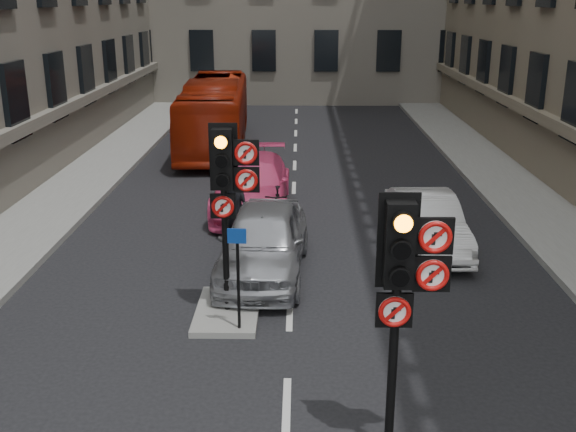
{
  "coord_description": "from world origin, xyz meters",
  "views": [
    {
      "loc": [
        0.17,
        -6.74,
        5.84
      ],
      "look_at": [
        -0.0,
        3.16,
        2.6
      ],
      "focal_mm": 42.0,
      "sensor_mm": 36.0,
      "label": 1
    }
  ],
  "objects_px": {
    "car_white": "(426,222)",
    "motorcycle": "(277,211)",
    "car_pink": "(252,184)",
    "bus_red": "(215,114)",
    "signal_far": "(228,179)",
    "info_sign": "(238,265)",
    "motorcyclist": "(236,210)",
    "signal_near": "(405,272)",
    "car_silver": "(264,241)"
  },
  "relations": [
    {
      "from": "signal_far",
      "to": "motorcyclist",
      "type": "bearing_deg",
      "value": 93.6
    },
    {
      "from": "car_silver",
      "to": "car_white",
      "type": "distance_m",
      "value": 4.18
    },
    {
      "from": "motorcycle",
      "to": "car_white",
      "type": "bearing_deg",
      "value": -15.48
    },
    {
      "from": "car_white",
      "to": "motorcycle",
      "type": "relative_size",
      "value": 2.11
    },
    {
      "from": "car_pink",
      "to": "motorcyclist",
      "type": "relative_size",
      "value": 2.87
    },
    {
      "from": "car_pink",
      "to": "bus_red",
      "type": "relative_size",
      "value": 0.52
    },
    {
      "from": "car_pink",
      "to": "info_sign",
      "type": "xyz_separation_m",
      "value": [
        0.27,
        -7.51,
        0.62
      ]
    },
    {
      "from": "car_white",
      "to": "signal_near",
      "type": "bearing_deg",
      "value": -105.71
    },
    {
      "from": "signal_near",
      "to": "motorcyclist",
      "type": "relative_size",
      "value": 2.0
    },
    {
      "from": "car_silver",
      "to": "info_sign",
      "type": "height_order",
      "value": "info_sign"
    },
    {
      "from": "car_white",
      "to": "motorcyclist",
      "type": "xyz_separation_m",
      "value": [
        -4.59,
        0.16,
        0.23
      ]
    },
    {
      "from": "car_silver",
      "to": "motorcyclist",
      "type": "height_order",
      "value": "motorcyclist"
    },
    {
      "from": "signal_near",
      "to": "info_sign",
      "type": "bearing_deg",
      "value": 126.79
    },
    {
      "from": "car_white",
      "to": "bus_red",
      "type": "distance_m",
      "value": 13.15
    },
    {
      "from": "signal_near",
      "to": "car_pink",
      "type": "distance_m",
      "value": 11.18
    },
    {
      "from": "signal_far",
      "to": "info_sign",
      "type": "xyz_separation_m",
      "value": [
        0.21,
        -0.81,
        -1.34
      ]
    },
    {
      "from": "car_silver",
      "to": "car_pink",
      "type": "distance_m",
      "value": 4.73
    },
    {
      "from": "bus_red",
      "to": "motorcyclist",
      "type": "bearing_deg",
      "value": -83.49
    },
    {
      "from": "bus_red",
      "to": "signal_far",
      "type": "bearing_deg",
      "value": -84.95
    },
    {
      "from": "signal_far",
      "to": "motorcycle",
      "type": "distance_m",
      "value": 5.29
    },
    {
      "from": "car_pink",
      "to": "info_sign",
      "type": "relative_size",
      "value": 2.67
    },
    {
      "from": "car_white",
      "to": "bus_red",
      "type": "relative_size",
      "value": 0.41
    },
    {
      "from": "signal_near",
      "to": "bus_red",
      "type": "bearing_deg",
      "value": 103.87
    },
    {
      "from": "signal_near",
      "to": "car_pink",
      "type": "relative_size",
      "value": 0.7
    },
    {
      "from": "car_white",
      "to": "bus_red",
      "type": "bearing_deg",
      "value": 116.68
    },
    {
      "from": "signal_far",
      "to": "motorcycle",
      "type": "xyz_separation_m",
      "value": [
        0.71,
        4.79,
        -2.13
      ]
    },
    {
      "from": "signal_far",
      "to": "signal_near",
      "type": "bearing_deg",
      "value": -56.98
    },
    {
      "from": "signal_far",
      "to": "car_silver",
      "type": "xyz_separation_m",
      "value": [
        0.51,
        2.01,
        -1.94
      ]
    },
    {
      "from": "car_silver",
      "to": "car_white",
      "type": "relative_size",
      "value": 1.11
    },
    {
      "from": "car_white",
      "to": "info_sign",
      "type": "xyz_separation_m",
      "value": [
        -4.14,
        -4.46,
        0.7
      ]
    },
    {
      "from": "signal_far",
      "to": "motorcyclist",
      "type": "distance_m",
      "value": 4.23
    },
    {
      "from": "signal_near",
      "to": "motorcyclist",
      "type": "bearing_deg",
      "value": 109.98
    },
    {
      "from": "signal_near",
      "to": "signal_far",
      "type": "bearing_deg",
      "value": 123.02
    },
    {
      "from": "bus_red",
      "to": "info_sign",
      "type": "bearing_deg",
      "value": -84.59
    },
    {
      "from": "info_sign",
      "to": "signal_far",
      "type": "bearing_deg",
      "value": 107.43
    },
    {
      "from": "car_pink",
      "to": "motorcycle",
      "type": "relative_size",
      "value": 2.69
    },
    {
      "from": "motorcycle",
      "to": "car_silver",
      "type": "bearing_deg",
      "value": -92.14
    },
    {
      "from": "signal_near",
      "to": "info_sign",
      "type": "relative_size",
      "value": 1.86
    },
    {
      "from": "car_pink",
      "to": "bus_red",
      "type": "xyz_separation_m",
      "value": [
        -2.05,
        8.38,
        0.62
      ]
    },
    {
      "from": "car_white",
      "to": "info_sign",
      "type": "relative_size",
      "value": 2.09
    },
    {
      "from": "car_silver",
      "to": "car_pink",
      "type": "relative_size",
      "value": 0.87
    },
    {
      "from": "car_pink",
      "to": "info_sign",
      "type": "height_order",
      "value": "info_sign"
    },
    {
      "from": "signal_far",
      "to": "car_silver",
      "type": "distance_m",
      "value": 2.84
    },
    {
      "from": "bus_red",
      "to": "info_sign",
      "type": "height_order",
      "value": "bus_red"
    },
    {
      "from": "signal_near",
      "to": "motorcyclist",
      "type": "distance_m",
      "value": 8.48
    },
    {
      "from": "signal_far",
      "to": "info_sign",
      "type": "distance_m",
      "value": 1.58
    },
    {
      "from": "car_white",
      "to": "motorcycle",
      "type": "xyz_separation_m",
      "value": [
        -3.64,
        1.14,
        -0.09
      ]
    },
    {
      "from": "info_sign",
      "to": "motorcycle",
      "type": "bearing_deg",
      "value": 87.57
    },
    {
      "from": "car_pink",
      "to": "motorcycle",
      "type": "distance_m",
      "value": 2.07
    },
    {
      "from": "info_sign",
      "to": "car_silver",
      "type": "bearing_deg",
      "value": 86.54
    }
  ]
}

